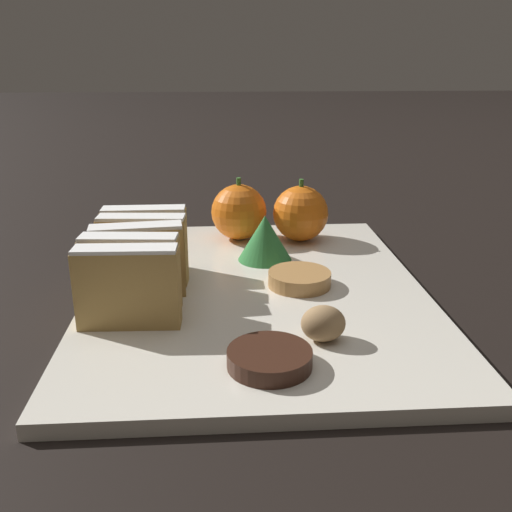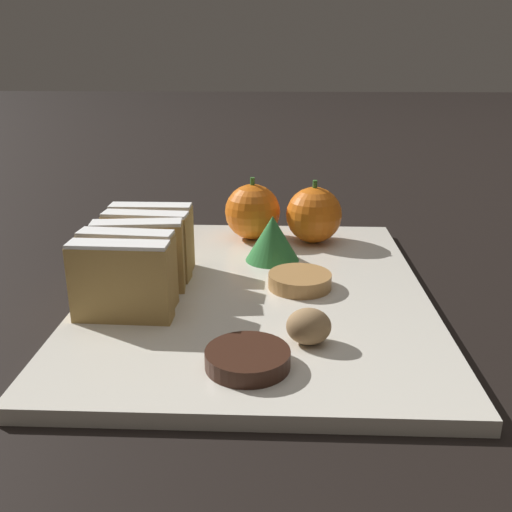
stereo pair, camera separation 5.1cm
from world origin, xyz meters
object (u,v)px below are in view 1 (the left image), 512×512
object	(u,v)px
orange_far	(301,213)
walnut	(323,323)
orange_near	(239,212)
chocolate_cookie	(271,358)

from	to	relation	value
orange_far	walnut	world-z (taller)	orange_far
orange_far	orange_near	bearing A→B (deg)	172.03
orange_near	walnut	bearing A→B (deg)	-78.14
walnut	orange_far	bearing A→B (deg)	86.10
orange_near	chocolate_cookie	distance (m)	0.29
orange_near	chocolate_cookie	size ratio (longest dim) A/B	1.21
orange_near	orange_far	bearing A→B (deg)	-7.97
orange_near	chocolate_cookie	bearing A→B (deg)	-87.87
orange_near	orange_far	distance (m)	0.07
orange_far	walnut	distance (m)	0.24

